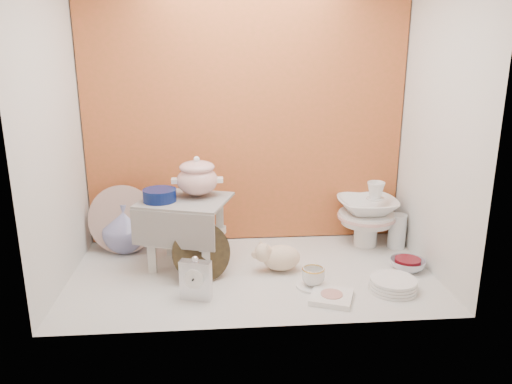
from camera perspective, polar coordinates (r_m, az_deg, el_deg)
ground at (r=2.50m, az=-0.42°, el=-9.43°), size 1.80×1.80×0.00m
niche_shell at (r=2.44m, az=-0.79°, el=12.62°), size 1.86×1.03×1.53m
step_stool at (r=2.54m, az=-8.07°, el=-4.71°), size 0.51×0.47×0.36m
soup_tureen at (r=2.50m, az=-6.84°, el=1.83°), size 0.27×0.27×0.21m
cobalt_bowl at (r=2.47m, az=-11.13°, el=-0.36°), size 0.20×0.20×0.06m
floral_platter at (r=2.79m, az=-15.27°, el=-3.11°), size 0.39×0.15×0.37m
blue_white_vase at (r=2.83m, az=-14.92°, el=-3.99°), size 0.33×0.33×0.27m
lacquer_tray at (r=2.41m, az=-6.33°, el=-6.98°), size 0.32×0.22×0.28m
mantel_clock at (r=2.24m, az=-7.01°, el=-9.91°), size 0.15×0.09×0.20m
plush_pig at (r=2.50m, az=2.95°, el=-7.58°), size 0.29×0.24×0.15m
teacup_saucer at (r=2.38m, az=6.61°, el=-10.74°), size 0.19×0.19×0.01m
gold_rim_teacup at (r=2.36m, az=6.65°, el=-9.67°), size 0.11×0.11×0.09m
lattice_dish at (r=2.28m, az=8.76°, el=-11.94°), size 0.23×0.23×0.03m
dinner_plate_stack at (r=2.41m, az=15.63°, el=-10.28°), size 0.28×0.28×0.06m
crystal_bowl at (r=2.64m, az=17.18°, el=-8.07°), size 0.19×0.19×0.06m
clear_glass_vase at (r=2.89m, az=16.06°, el=-4.39°), size 0.12×0.12×0.20m
porcelain_tower at (r=2.85m, az=12.73°, el=-2.48°), size 0.35×0.35×0.38m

